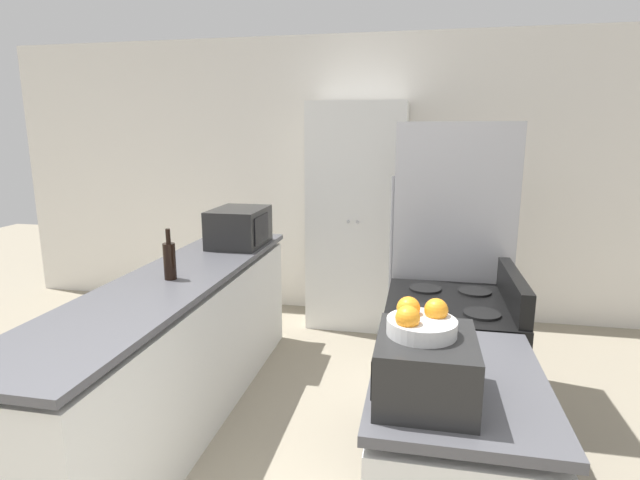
% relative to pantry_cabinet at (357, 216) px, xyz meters
% --- Properties ---
extents(wall_back, '(7.00, 0.06, 2.60)m').
position_rel_pantry_cabinet_xyz_m(wall_back, '(-0.08, 0.32, 0.31)').
color(wall_back, silver).
rests_on(wall_back, ground_plane).
extents(counter_left, '(0.60, 2.67, 0.90)m').
position_rel_pantry_cabinet_xyz_m(counter_left, '(-0.86, -1.82, -0.56)').
color(counter_left, silver).
rests_on(counter_left, ground_plane).
extents(pantry_cabinet, '(0.84, 0.57, 1.99)m').
position_rel_pantry_cabinet_xyz_m(pantry_cabinet, '(0.00, 0.00, 0.00)').
color(pantry_cabinet, white).
rests_on(pantry_cabinet, ground_plane).
extents(stove, '(0.66, 0.70, 1.06)m').
position_rel_pantry_cabinet_xyz_m(stove, '(0.72, -1.93, -0.53)').
color(stove, black).
rests_on(stove, ground_plane).
extents(refrigerator, '(0.71, 0.76, 1.79)m').
position_rel_pantry_cabinet_xyz_m(refrigerator, '(0.74, -1.16, -0.10)').
color(refrigerator, '#A3A3A8').
rests_on(refrigerator, ground_plane).
extents(microwave, '(0.37, 0.50, 0.28)m').
position_rel_pantry_cabinet_xyz_m(microwave, '(-0.77, -0.93, 0.05)').
color(microwave, black).
rests_on(microwave, counter_left).
extents(wine_bottle, '(0.07, 0.07, 0.30)m').
position_rel_pantry_cabinet_xyz_m(wine_bottle, '(-0.85, -1.85, 0.02)').
color(wine_bottle, black).
rests_on(wine_bottle, counter_left).
extents(toaster_oven, '(0.31, 0.36, 0.21)m').
position_rel_pantry_cabinet_xyz_m(toaster_oven, '(0.58, -2.90, 0.01)').
color(toaster_oven, black).
rests_on(toaster_oven, counter_right).
extents(fruit_bowl, '(0.22, 0.22, 0.11)m').
position_rel_pantry_cabinet_xyz_m(fruit_bowl, '(0.56, -2.89, 0.16)').
color(fruit_bowl, silver).
rests_on(fruit_bowl, toaster_oven).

